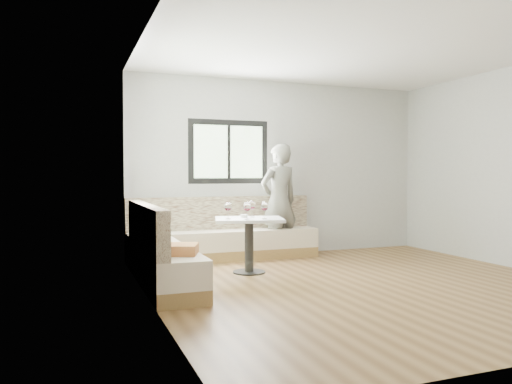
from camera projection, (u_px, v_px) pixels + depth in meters
room at (358, 164)px, 5.85m from camera, size 5.01×5.01×2.81m
banquette at (200, 245)px, 6.80m from camera, size 2.90×2.80×0.95m
table at (249, 232)px, 6.54m from camera, size 1.03×0.89×0.72m
person at (279, 201)px, 7.80m from camera, size 0.72×0.54×1.77m
olive_ramekin at (244, 216)px, 6.63m from camera, size 0.10×0.10×0.04m
wine_glass_a at (228, 207)px, 6.37m from camera, size 0.10×0.10×0.22m
wine_glass_b at (247, 207)px, 6.32m from camera, size 0.10×0.10×0.22m
wine_glass_c at (264, 207)px, 6.41m from camera, size 0.10×0.10×0.22m
wine_glass_d at (252, 206)px, 6.65m from camera, size 0.10×0.10×0.22m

